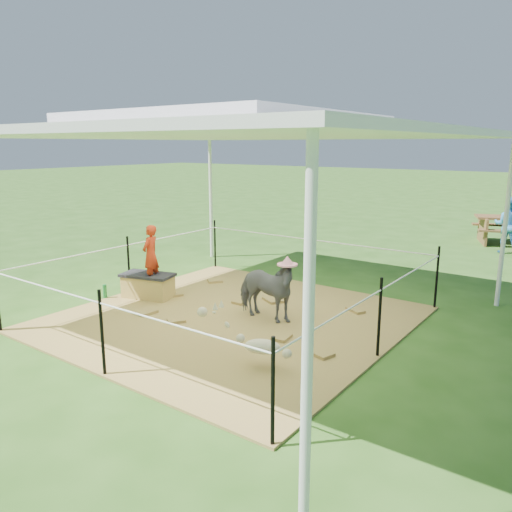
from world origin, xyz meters
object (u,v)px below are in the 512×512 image
Objects in this scene: woman at (150,248)px; foal at (262,344)px; distant_person at (508,225)px; picnic_table_near at (511,230)px; straw_bale at (148,287)px; green_bottle at (105,291)px; pony at (265,290)px.

foal is at bearing 55.11° from woman.
foal is 0.76× the size of distant_person.
straw_bale is at bearing -135.60° from picnic_table_near.
green_bottle is 0.13× the size of picnic_table_near.
pony is 8.61m from picnic_table_near.
picnic_table_near reaches higher than green_bottle.
foal is 8.54m from distant_person.
foal is at bearing -9.51° from green_bottle.
green_bottle is 0.21× the size of pony.
picnic_table_near is 1.28× the size of distant_person.
woman reaches higher than straw_bale.
woman is at bearing 98.02° from pony.
green_bottle is 10.18m from picnic_table_near.
foal is 9.76m from picnic_table_near.
green_bottle is at bearing -140.71° from straw_bale.
foal is (2.98, -1.06, -0.56)m from woman.
woman is at bearing 34.70° from green_bottle.
foal is at bearing -18.96° from straw_bale.
picnic_table_near is 1.29m from distant_person.
straw_bale is 2.23m from pony.
green_bottle is 0.17× the size of distant_person.
woman reaches higher than picnic_table_near.
pony reaches higher than foal.
distant_person is (4.67, 7.86, 0.52)m from green_bottle.
picnic_table_near is at bearing 61.51° from foal.
distant_person is (1.04, 8.47, 0.35)m from foal.
woman reaches higher than foal.
woman reaches higher than pony.
pony is at bearing 81.22° from woman.
straw_bale is at bearing 97.72° from pony.
picnic_table_near is (1.79, 8.42, -0.12)m from pony.
pony is 7.43m from distant_person.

